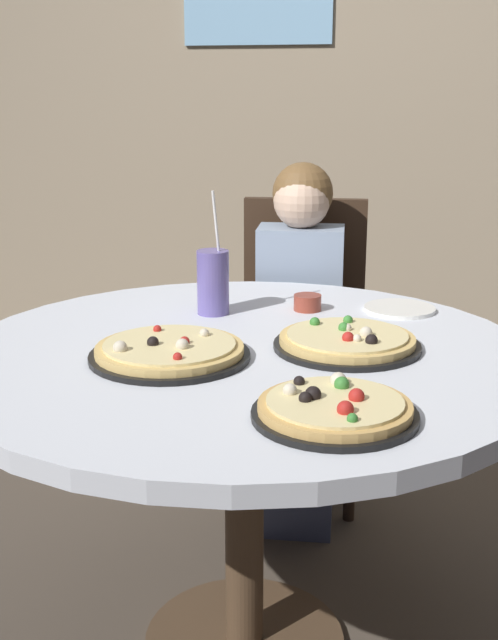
% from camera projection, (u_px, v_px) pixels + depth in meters
% --- Properties ---
extents(wall_with_window, '(5.20, 0.14, 2.90)m').
position_uv_depth(wall_with_window, '(347.00, 49.00, 3.42)').
color(wall_with_window, gray).
rests_on(wall_with_window, ground_plane).
extents(dining_table, '(1.27, 1.27, 0.75)m').
position_uv_depth(dining_table, '(244.00, 388.00, 1.80)').
color(dining_table, silver).
rests_on(dining_table, ground_plane).
extents(chair_wooden, '(0.44, 0.44, 0.95)m').
position_uv_depth(chair_wooden, '(302.00, 331.00, 2.67)').
color(chair_wooden, '#382619').
rests_on(chair_wooden, ground_plane).
extents(diner_child, '(0.29, 0.42, 1.08)m').
position_uv_depth(diner_child, '(297.00, 362.00, 2.51)').
color(diner_child, '#3F4766').
rests_on(diner_child, ground_plane).
extents(pizza_veggie, '(0.34, 0.34, 0.05)m').
position_uv_depth(pizza_veggie, '(169.00, 351.00, 1.71)').
color(pizza_veggie, black).
rests_on(pizza_veggie, dining_table).
extents(pizza_cheese, '(0.32, 0.32, 0.05)m').
position_uv_depth(pizza_cheese, '(347.00, 341.00, 1.77)').
color(pizza_cheese, black).
rests_on(pizza_cheese, dining_table).
extents(pizza_pepperoni, '(0.29, 0.29, 0.05)m').
position_uv_depth(pizza_pepperoni, '(334.00, 409.00, 1.40)').
color(pizza_pepperoni, black).
rests_on(pizza_pepperoni, dining_table).
extents(soda_cup, '(0.08, 0.08, 0.31)m').
position_uv_depth(soda_cup, '(213.00, 282.00, 2.03)').
color(soda_cup, '#6659A5').
rests_on(soda_cup, dining_table).
extents(sauce_bowl, '(0.07, 0.07, 0.04)m').
position_uv_depth(sauce_bowl, '(307.00, 303.00, 2.08)').
color(sauce_bowl, brown).
rests_on(sauce_bowl, dining_table).
extents(plate_small, '(0.18, 0.18, 0.01)m').
position_uv_depth(plate_small, '(400.00, 309.00, 2.08)').
color(plate_small, white).
rests_on(plate_small, dining_table).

